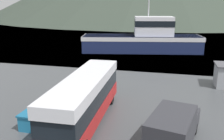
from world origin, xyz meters
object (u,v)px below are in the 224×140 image
delivery_van (174,127)px  storage_bin (31,120)px  tour_bus (85,98)px  fishing_boat (144,39)px

delivery_van → storage_bin: delivery_van is taller
tour_bus → storage_bin: (-3.30, -1.70, -1.31)m
delivery_van → fishing_boat: 30.54m
delivery_van → storage_bin: 9.34m
delivery_van → fishing_boat: size_ratio=0.28×
delivery_van → fishing_boat: fishing_boat is taller
tour_bus → fishing_boat: bearing=86.4°
fishing_boat → storage_bin: bearing=161.5°
tour_bus → delivery_van: (6.02, -1.61, -0.69)m
fishing_boat → delivery_van: bearing=179.1°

